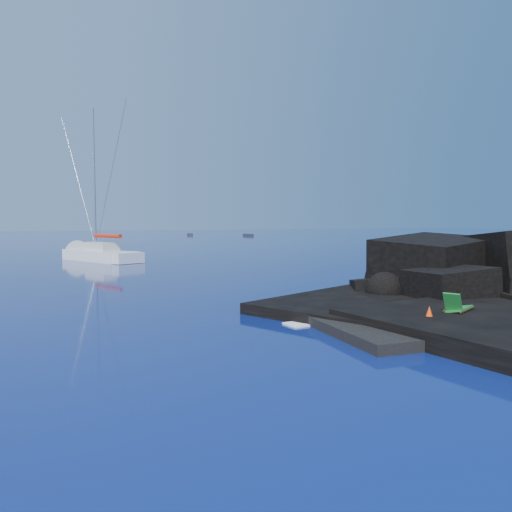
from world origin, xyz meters
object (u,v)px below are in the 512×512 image
(marker_cone, at_px, (429,315))
(distant_boat_b, at_px, (248,236))
(deck_chair, at_px, (459,303))
(sunbather, at_px, (467,311))
(sailboat, at_px, (99,261))
(distant_boat_a, at_px, (190,235))

(marker_cone, distance_m, distant_boat_b, 113.35)
(distant_boat_b, bearing_deg, deck_chair, -111.13)
(sunbather, xyz_separation_m, marker_cone, (-2.48, -0.62, 0.16))
(distant_boat_b, bearing_deg, marker_cone, -111.90)
(sunbather, distance_m, distant_boat_b, 111.89)
(marker_cone, bearing_deg, sailboat, 98.35)
(sunbather, bearing_deg, sailboat, 107.71)
(sailboat, distance_m, distant_boat_a, 87.12)
(sunbather, bearing_deg, distant_boat_a, 82.54)
(deck_chair, height_order, distant_boat_b, deck_chair)
(distant_boat_a, bearing_deg, sailboat, -100.92)
(sunbather, xyz_separation_m, distant_boat_a, (26.89, 116.76, -0.50))
(marker_cone, bearing_deg, deck_chair, 11.08)
(sailboat, bearing_deg, marker_cone, -104.11)
(sunbather, relative_size, distant_boat_a, 0.38)
(marker_cone, distance_m, distant_boat_a, 121.00)
(sunbather, height_order, distant_boat_a, sunbather)
(distant_boat_a, distance_m, distant_boat_b, 16.81)
(sailboat, distance_m, deck_chair, 37.91)
(distant_boat_b, bearing_deg, sunbather, -110.83)
(distant_boat_b, bearing_deg, distant_boat_a, 134.77)
(sailboat, height_order, distant_boat_b, sailboat)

